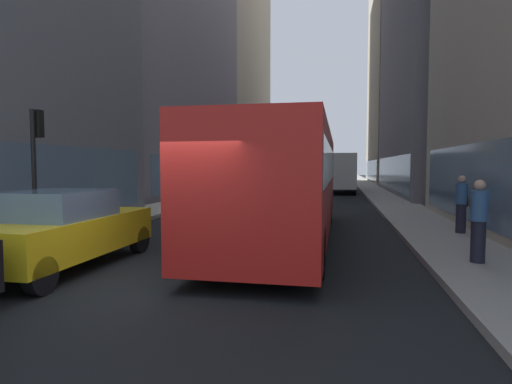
# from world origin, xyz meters

# --- Properties ---
(ground_plane) EXTENTS (120.00, 120.00, 0.00)m
(ground_plane) POSITION_xyz_m (0.00, 35.00, 0.00)
(ground_plane) COLOR black
(sidewalk_left) EXTENTS (2.40, 110.00, 0.15)m
(sidewalk_left) POSITION_xyz_m (-5.70, 35.00, 0.07)
(sidewalk_left) COLOR #ADA89E
(sidewalk_left) RESTS_ON ground
(sidewalk_right) EXTENTS (2.40, 110.00, 0.15)m
(sidewalk_right) POSITION_xyz_m (5.70, 35.00, 0.07)
(sidewalk_right) COLOR gray
(sidewalk_right) RESTS_ON ground
(building_left_far) EXTENTS (8.26, 21.79, 36.57)m
(building_left_far) POSITION_xyz_m (-11.90, 45.76, 18.28)
(building_left_far) COLOR #A0937F
(building_left_far) RESTS_ON ground
(building_right_far) EXTENTS (10.66, 18.90, 32.22)m
(building_right_far) POSITION_xyz_m (11.90, 46.75, 16.10)
(building_right_far) COLOR #A0937F
(building_right_far) RESTS_ON ground
(transit_bus) EXTENTS (2.78, 11.53, 3.05)m
(transit_bus) POSITION_xyz_m (1.20, 5.16, 1.78)
(transit_bus) COLOR red
(transit_bus) RESTS_ON ground
(car_yellow_taxi) EXTENTS (1.72, 4.26, 1.62)m
(car_yellow_taxi) POSITION_xyz_m (-2.80, 0.74, 0.82)
(car_yellow_taxi) COLOR yellow
(car_yellow_taxi) RESTS_ON ground
(car_red_coupe) EXTENTS (1.86, 4.07, 1.62)m
(car_red_coupe) POSITION_xyz_m (-2.80, 39.81, 0.82)
(car_red_coupe) COLOR red
(car_red_coupe) RESTS_ON ground
(box_truck) EXTENTS (2.30, 7.50, 3.05)m
(box_truck) POSITION_xyz_m (2.80, 26.74, 1.67)
(box_truck) COLOR #A51919
(box_truck) RESTS_ON ground
(dalmatian_dog) EXTENTS (0.22, 0.96, 0.72)m
(dalmatian_dog) POSITION_xyz_m (-0.41, 1.13, 0.51)
(dalmatian_dog) COLOR white
(dalmatian_dog) RESTS_ON ground
(pedestrian_with_handbag) EXTENTS (0.45, 0.34, 1.69)m
(pedestrian_with_handbag) POSITION_xyz_m (6.25, 6.28, 1.01)
(pedestrian_with_handbag) COLOR #1E1E2D
(pedestrian_with_handbag) RESTS_ON sidewalk_right
(pedestrian_in_coat) EXTENTS (0.34, 0.34, 1.69)m
(pedestrian_in_coat) POSITION_xyz_m (5.51, 2.31, 1.01)
(pedestrian_in_coat) COLOR #1E1E2D
(pedestrian_in_coat) RESTS_ON sidewalk_right
(traffic_light_near) EXTENTS (0.24, 0.41, 3.40)m
(traffic_light_near) POSITION_xyz_m (-4.90, 2.54, 2.44)
(traffic_light_near) COLOR black
(traffic_light_near) RESTS_ON sidewalk_left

